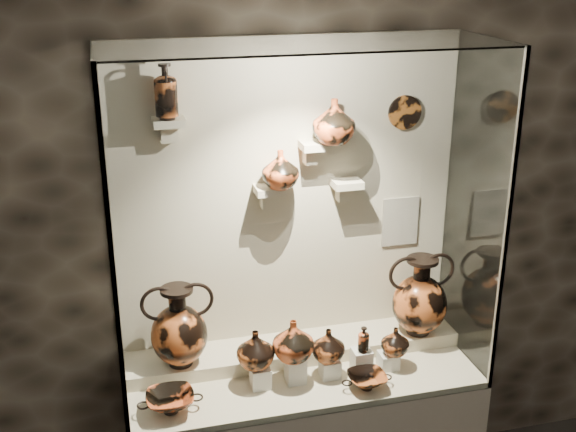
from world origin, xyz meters
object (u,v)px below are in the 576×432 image
Objects in this scene: amphora_left at (179,326)px; ovoid_vase_b at (334,121)px; amphora_right at (420,295)px; kylix_left at (170,401)px; ovoid_vase_a at (280,169)px; kylix_right at (367,380)px; jug_c at (328,345)px; lekythos_small at (363,338)px; jug_e at (395,341)px; jug_a at (255,349)px; lekythos_tall at (166,88)px; jug_b at (293,340)px.

ovoid_vase_b is at bearing 24.52° from amphora_left.
kylix_left is (-1.30, -0.27, -0.22)m from amphora_right.
ovoid_vase_a reaches higher than kylix_left.
amphora_left is at bearing 141.16° from kylix_right.
lekythos_small is (0.17, -0.01, 0.02)m from jug_c.
jug_e reaches higher than kylix_right.
ovoid_vase_a is (0.18, 0.24, 0.79)m from jug_a.
ovoid_vase_a is 0.33m from ovoid_vase_b.
lekythos_tall is at bearing 149.92° from jug_c.
lekythos_small is 0.54× the size of lekythos_tall.
lekythos_tall is at bearing 164.49° from ovoid_vase_a.
jug_a is 0.68m from jug_e.
lekythos_small is (0.85, -0.19, -0.08)m from amphora_left.
jug_c is at bearing 3.48° from jug_b.
amphora_right is 2.03× the size of ovoid_vase_b.
ovoid_vase_b reaches higher than jug_c.
jug_a is 1.29× the size of jug_e.
jug_c is (0.68, -0.18, -0.10)m from amphora_left.
amphora_left is 1.99× the size of jug_b.
ovoid_vase_b reaches higher than ovoid_vase_a.
jug_a is 0.68× the size of lekythos_tall.
jug_c is at bearing 119.10° from kylix_right.
lekythos_small is (-0.37, -0.19, -0.09)m from amphora_right.
jug_a is 1.12× the size of jug_c.
lekythos_small is 0.63× the size of kylix_right.
amphora_right is 1.55× the size of lekythos_tall.
jug_a reaches higher than lekythos_small.
lekythos_tall is at bearing 171.57° from lekythos_small.
ovoid_vase_b is (0.26, 0.26, 0.96)m from jug_b.
amphora_left reaches higher than lekythos_small.
ovoid_vase_b reaches higher than lekythos_small.
lekythos_tall is at bearing 72.27° from kylix_left.
ovoid_vase_a is at bearing 156.78° from amphora_right.
jug_e is at bearing -0.42° from jug_b.
kylix_right is 1.28× the size of ovoid_vase_a.
jug_a is 0.54m from kylix_right.
kylix_right is at bearing -138.54° from jug_e.
amphora_right reaches higher than lekythos_small.
amphora_right is 0.31m from jug_e.
kylix_right is (0.83, -0.32, -0.23)m from amphora_left.
kylix_left is 1.19× the size of kylix_right.
lekythos_tall reaches higher than lekythos_small.
kylix_right is at bearing -21.92° from jug_b.
ovoid_vase_a reaches higher than amphora_right.
jug_c is at bearing -5.60° from lekythos_tall.
jug_e reaches higher than kylix_left.
amphora_left is 1.04m from jug_e.
ovoid_vase_b reaches higher than amphora_left.
amphora_right reaches higher than jug_e.
ovoid_vase_a is (-0.17, 0.26, 0.81)m from jug_c.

